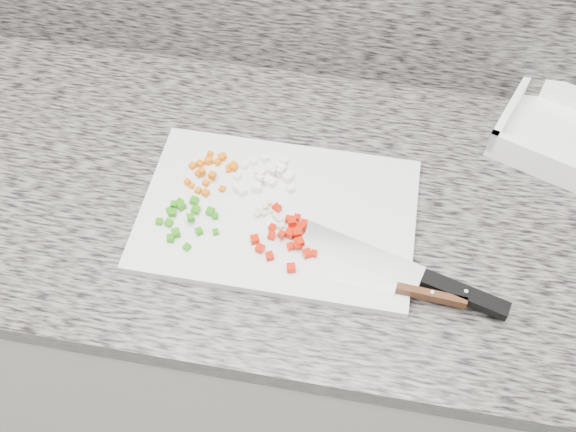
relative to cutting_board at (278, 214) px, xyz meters
name	(u,v)px	position (x,y,z in m)	size (l,w,h in m)	color
cabinet	(264,314)	(-0.05, 0.05, -0.48)	(3.92, 0.62, 0.86)	beige
countertop	(256,194)	(-0.05, 0.05, -0.03)	(3.96, 0.64, 0.04)	#69645D
cutting_board	(278,214)	(0.00, 0.00, 0.00)	(0.44, 0.29, 0.01)	silver
carrot_pile	(211,170)	(-0.12, 0.06, 0.01)	(0.08, 0.09, 0.02)	#DD6304
onion_pile	(267,176)	(-0.03, 0.06, 0.02)	(0.11, 0.09, 0.02)	white
green_pepper_pile	(185,217)	(-0.14, -0.04, 0.01)	(0.10, 0.10, 0.02)	#23800B
red_pepper_pile	(289,236)	(0.03, -0.05, 0.02)	(0.11, 0.12, 0.02)	#C11402
garlic_pile	(269,214)	(-0.01, -0.01, 0.01)	(0.05, 0.05, 0.01)	beige
chef_knife	(427,280)	(0.24, -0.09, 0.01)	(0.33, 0.12, 0.02)	white
paring_knife	(413,292)	(0.22, -0.11, 0.01)	(0.20, 0.03, 0.02)	white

